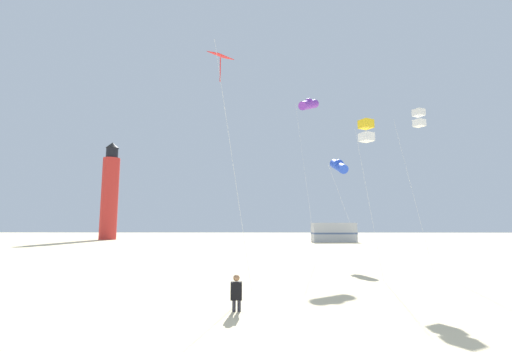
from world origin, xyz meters
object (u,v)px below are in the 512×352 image
Objects in this scene: kite_box_white at (419,118)px; kite_box_gold at (366,131)px; kite_flyer_standing at (236,293)px; rv_van_silver at (334,232)px; kite_tube_blue at (339,166)px; kite_diamond_scarlet at (221,64)px; lighthouse_distant at (110,193)px; kite_tube_violet at (309,104)px.

kite_box_gold is at bearing -136.98° from kite_box_white.
rv_van_silver is at bearing -107.43° from kite_flyer_standing.
kite_box_white is at bearing -136.41° from kite_flyer_standing.
kite_diamond_scarlet is at bearing -122.02° from kite_tube_blue.
rv_van_silver is (5.11, 35.14, -6.10)m from kite_box_gold.
lighthouse_distant is at bearing 118.36° from kite_diamond_scarlet.
kite_box_white is (6.42, -5.31, -2.82)m from kite_tube_violet.
kite_tube_blue is at bearing -115.36° from kite_flyer_standing.
kite_diamond_scarlet reaches higher than kite_tube_blue.
kite_diamond_scarlet is 0.61× the size of lighthouse_distant.
kite_tube_violet reaches higher than kite_box_white.
kite_box_gold is 0.80× the size of kite_box_white.
kite_box_gold is 0.48× the size of lighthouse_distant.
kite_tube_violet is 8.79m from kite_box_white.
kite_box_gold is 6.85m from kite_box_white.
kite_box_gold is 0.62× the size of kite_tube_violet.
lighthouse_distant is at bearing 133.97° from kite_tube_blue.
kite_box_white is 6.55m from kite_tube_blue.
lighthouse_distant reaches higher than kite_box_white.
kite_flyer_standing is 9.65m from kite_diamond_scarlet.
kite_tube_blue is at bearing -28.02° from kite_tube_violet.
kite_diamond_scarlet is (-7.60, -12.15, 2.50)m from kite_tube_blue.
kite_box_white is 0.60× the size of lighthouse_distant.
kite_diamond_scarlet is (-5.56, -13.24, -2.76)m from kite_tube_violet.
kite_box_gold is 1.04× the size of kite_tube_blue.
kite_tube_violet is at bearing -107.71° from kite_flyer_standing.
kite_box_white is 1.53× the size of rv_van_silver.
lighthouse_distant reaches higher than kite_flyer_standing.
lighthouse_distant is (-36.52, 37.54, -1.67)m from kite_box_white.
lighthouse_distant reaches higher than rv_van_silver.
kite_box_white is 31.73m from rv_van_silver.
kite_tube_violet is 5.75m from kite_tube_blue.
kite_tube_blue is 0.76× the size of kite_diamond_scarlet.
kite_box_white reaches higher than rv_van_silver.
kite_box_white reaches higher than kite_flyer_standing.
kite_diamond_scarlet is at bearing -112.78° from kite_tube_violet.
kite_tube_violet is 1.29× the size of kite_box_white.
lighthouse_distant is (-31.74, 42.00, 0.35)m from kite_box_gold.
kite_tube_violet reaches higher than kite_tube_blue.
kite_diamond_scarlet is at bearing -112.04° from rv_van_silver.
kite_flyer_standing is 0.14× the size of kite_box_gold.
kite_box_gold is at bearing -80.52° from kite_tube_violet.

